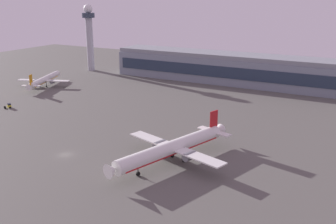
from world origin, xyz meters
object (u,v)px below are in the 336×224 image
Objects in this scene: airplane_near_gate at (173,148)px; pushback_tug at (9,106)px; control_tower at (89,33)px; airplane_mid_apron at (44,80)px.

airplane_near_gate is 92.20m from pushback_tug.
airplane_near_gate is 12.88× the size of pushback_tug.
control_tower is at bearing 140.34° from pushback_tug.
airplane_near_gate is at bearing -41.81° from control_tower.
control_tower reaches higher than airplane_near_gate.
control_tower is 157.45m from airplane_near_gate.
control_tower is 1.20× the size of airplane_mid_apron.
airplane_mid_apron is at bearing -9.82° from airplane_near_gate.
airplane_mid_apron is at bearing 148.75° from pushback_tug.
pushback_tug is (25.73, -87.93, -23.21)m from control_tower.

